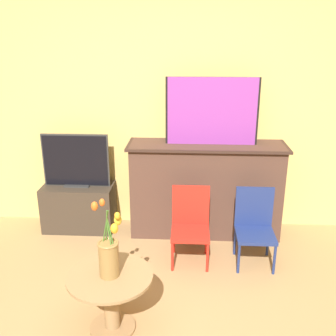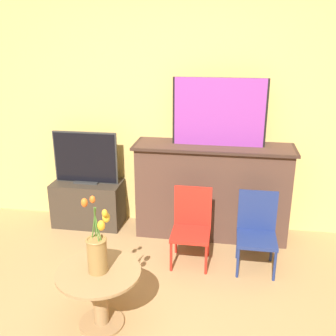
# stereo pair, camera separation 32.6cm
# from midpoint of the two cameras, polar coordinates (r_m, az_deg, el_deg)

# --- Properties ---
(wall_back) EXTENTS (8.00, 0.06, 2.70)m
(wall_back) POSITION_cam_midpoint_polar(r_m,az_deg,el_deg) (4.01, -3.15, 9.98)
(wall_back) COLOR #E0BC66
(wall_back) RESTS_ON ground
(fireplace_mantel) EXTENTS (1.55, 0.45, 0.95)m
(fireplace_mantel) POSITION_cam_midpoint_polar(r_m,az_deg,el_deg) (3.99, 3.14, -2.94)
(fireplace_mantel) COLOR #4C3328
(fireplace_mantel) RESTS_ON ground
(painting) EXTENTS (0.89, 0.03, 0.64)m
(painting) POSITION_cam_midpoint_polar(r_m,az_deg,el_deg) (3.77, 3.93, 8.18)
(painting) COLOR black
(painting) RESTS_ON fireplace_mantel
(tv_stand) EXTENTS (0.73, 0.37, 0.48)m
(tv_stand) POSITION_cam_midpoint_polar(r_m,az_deg,el_deg) (4.30, -14.90, -5.53)
(tv_stand) COLOR #382D23
(tv_stand) RESTS_ON ground
(tv_monitor) EXTENTS (0.68, 0.12, 0.55)m
(tv_monitor) POSITION_cam_midpoint_polar(r_m,az_deg,el_deg) (4.12, -15.47, 0.92)
(tv_monitor) COLOR #2D2D2D
(tv_monitor) RESTS_ON tv_stand
(chair_red) EXTENTS (0.34, 0.34, 0.68)m
(chair_red) POSITION_cam_midpoint_polar(r_m,az_deg,el_deg) (3.56, 0.64, -7.92)
(chair_red) COLOR red
(chair_red) RESTS_ON ground
(chair_blue) EXTENTS (0.34, 0.34, 0.68)m
(chair_blue) POSITION_cam_midpoint_polar(r_m,az_deg,el_deg) (3.59, 9.91, -8.06)
(chair_blue) COLOR navy
(chair_blue) RESTS_ON ground
(side_table) EXTENTS (0.59, 0.59, 0.44)m
(side_table) POSITION_cam_midpoint_polar(r_m,az_deg,el_deg) (2.87, -11.69, -17.53)
(side_table) COLOR #99754C
(side_table) RESTS_ON ground
(vase_tulips) EXTENTS (0.20, 0.20, 0.51)m
(vase_tulips) POSITION_cam_midpoint_polar(r_m,az_deg,el_deg) (2.70, -12.08, -12.09)
(vase_tulips) COLOR olive
(vase_tulips) RESTS_ON side_table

